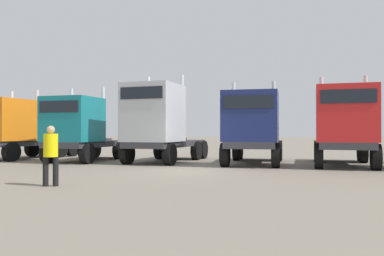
% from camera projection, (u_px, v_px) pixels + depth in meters
% --- Properties ---
extents(ground, '(200.00, 200.00, 0.00)m').
position_uv_depth(ground, '(181.00, 172.00, 15.69)').
color(ground, gray).
extents(semi_truck_orange, '(3.20, 6.29, 3.91)m').
position_uv_depth(semi_truck_orange, '(13.00, 128.00, 22.40)').
color(semi_truck_orange, '#333338').
rests_on(semi_truck_orange, ground).
extents(semi_truck_teal, '(2.64, 5.71, 3.87)m').
position_uv_depth(semi_truck_teal, '(80.00, 128.00, 20.67)').
color(semi_truck_teal, '#333338').
rests_on(semi_truck_teal, ground).
extents(semi_truck_silver, '(2.92, 6.32, 4.44)m').
position_uv_depth(semi_truck_silver, '(158.00, 122.00, 19.93)').
color(semi_truck_silver, '#333338').
rests_on(semi_truck_silver, ground).
extents(semi_truck_navy, '(2.76, 6.40, 3.94)m').
position_uv_depth(semi_truck_navy, '(252.00, 128.00, 18.73)').
color(semi_truck_navy, '#333338').
rests_on(semi_truck_navy, ground).
extents(semi_truck_red, '(2.65, 6.46, 4.09)m').
position_uv_depth(semi_truck_red, '(344.00, 125.00, 17.74)').
color(semi_truck_red, '#333338').
rests_on(semi_truck_red, ground).
extents(visitor_in_hivis, '(0.52, 0.52, 1.73)m').
position_uv_depth(visitor_in_hivis, '(51.00, 151.00, 11.50)').
color(visitor_in_hivis, black).
rests_on(visitor_in_hivis, ground).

